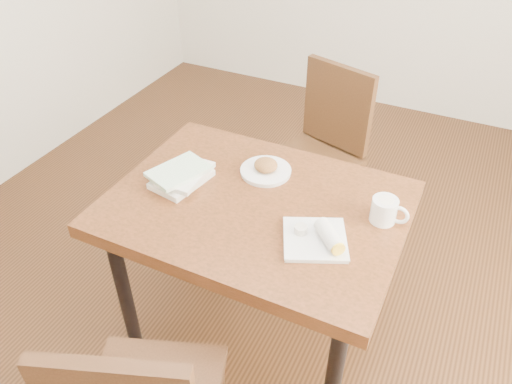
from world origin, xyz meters
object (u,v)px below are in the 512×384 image
at_px(plate_scone, 266,169).
at_px(coffee_mug, 385,210).
at_px(plate_burrito, 319,238).
at_px(book_stack, 182,175).
at_px(chair_far, 322,144).
at_px(table, 256,219).

xyz_separation_m(plate_scone, coffee_mug, (0.52, -0.09, 0.03)).
relative_size(coffee_mug, plate_burrito, 0.49).
xyz_separation_m(plate_scone, book_stack, (-0.28, -0.20, 0.01)).
bearing_deg(book_stack, chair_far, 68.78).
xyz_separation_m(table, chair_far, (-0.01, 0.82, -0.12)).
distance_m(coffee_mug, plate_burrito, 0.28).
bearing_deg(coffee_mug, table, -167.18).
bearing_deg(table, plate_scone, 104.02).
xyz_separation_m(plate_burrito, book_stack, (-0.63, 0.10, 0.01)).
relative_size(table, chair_far, 1.19).
distance_m(chair_far, coffee_mug, 0.89).
height_order(chair_far, plate_burrito, chair_far).
bearing_deg(table, coffee_mug, 12.82).
bearing_deg(plate_scone, table, -75.98).
distance_m(table, book_stack, 0.35).
bearing_deg(book_stack, plate_scone, 35.92).
height_order(table, plate_burrito, plate_burrito).
relative_size(chair_far, book_stack, 3.49).
relative_size(table, book_stack, 4.13).
xyz_separation_m(plate_scone, plate_burrito, (0.35, -0.30, 0.00)).
bearing_deg(chair_far, book_stack, -111.22).
distance_m(chair_far, plate_scone, 0.67).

